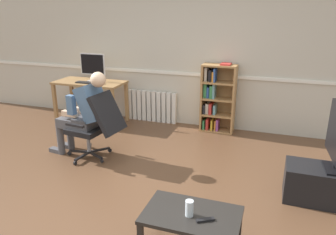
{
  "coord_description": "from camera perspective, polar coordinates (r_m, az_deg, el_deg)",
  "views": [
    {
      "loc": [
        1.41,
        -2.77,
        1.99
      ],
      "look_at": [
        0.15,
        0.85,
        0.7
      ],
      "focal_mm": 34.58,
      "sensor_mm": 36.0,
      "label": 1
    }
  ],
  "objects": [
    {
      "name": "keyboard",
      "position": [
        5.87,
        -14.21,
        5.98
      ],
      "size": [
        0.38,
        0.12,
        0.02
      ],
      "primitive_type": "cube",
      "color": "black",
      "rests_on": "computer_desk"
    },
    {
      "name": "person_seated",
      "position": [
        4.55,
        -14.59,
        0.92
      ],
      "size": [
        0.98,
        0.42,
        1.23
      ],
      "rotation": [
        0.0,
        0.0,
        -1.69
      ],
      "color": "#4C4C51",
      "rests_on": "ground_plane"
    },
    {
      "name": "computer_desk",
      "position": [
        6.02,
        -13.58,
        5.15
      ],
      "size": [
        1.26,
        0.61,
        0.76
      ],
      "color": "#9E7547",
      "rests_on": "ground_plane"
    },
    {
      "name": "imac_monitor",
      "position": [
        5.99,
        -13.14,
        8.95
      ],
      "size": [
        0.48,
        0.14,
        0.49
      ],
      "color": "silver",
      "rests_on": "computer_desk"
    },
    {
      "name": "drinking_glass",
      "position": [
        2.74,
        3.79,
        -15.67
      ],
      "size": [
        0.07,
        0.07,
        0.14
      ],
      "primitive_type": "cylinder",
      "color": "silver",
      "rests_on": "coffee_table"
    },
    {
      "name": "back_wall",
      "position": [
        5.64,
        4.65,
        11.99
      ],
      "size": [
        12.0,
        0.13,
        2.7
      ],
      "color": "beige",
      "rests_on": "ground_plane"
    },
    {
      "name": "coffee_table",
      "position": [
        2.83,
        4.19,
        -17.31
      ],
      "size": [
        0.8,
        0.5,
        0.38
      ],
      "color": "black",
      "rests_on": "ground_plane"
    },
    {
      "name": "computer_mouse",
      "position": [
        5.73,
        -11.54,
        5.93
      ],
      "size": [
        0.06,
        0.1,
        0.03
      ],
      "primitive_type": "cube",
      "color": "white",
      "rests_on": "computer_desk"
    },
    {
      "name": "bookshelf",
      "position": [
        5.48,
        8.46,
        3.4
      ],
      "size": [
        0.56,
        0.29,
        1.16
      ],
      "color": "#AD7F4C",
      "rests_on": "ground_plane"
    },
    {
      "name": "ground_plane",
      "position": [
        3.69,
        -6.74,
        -14.17
      ],
      "size": [
        18.0,
        18.0,
        0.0
      ],
      "primitive_type": "plane",
      "color": "brown"
    },
    {
      "name": "tv_stand",
      "position": [
        3.94,
        26.82,
        -10.71
      ],
      "size": [
        0.95,
        0.42,
        0.39
      ],
      "color": "black",
      "rests_on": "ground_plane"
    },
    {
      "name": "radiator",
      "position": [
        5.98,
        -2.87,
        1.99
      ],
      "size": [
        0.94,
        0.08,
        0.57
      ],
      "color": "white",
      "rests_on": "ground_plane"
    },
    {
      "name": "spare_remote",
      "position": [
        2.73,
        6.58,
        -17.48
      ],
      "size": [
        0.15,
        0.11,
        0.02
      ],
      "primitive_type": "cube",
      "rotation": [
        0.0,
        0.0,
        2.12
      ],
      "color": "black",
      "rests_on": "coffee_table"
    },
    {
      "name": "office_chair",
      "position": [
        4.48,
        -12.51,
        -1.05
      ],
      "size": [
        0.86,
        0.62,
        0.95
      ],
      "rotation": [
        0.0,
        0.0,
        -1.69
      ],
      "color": "black",
      "rests_on": "ground_plane"
    }
  ]
}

